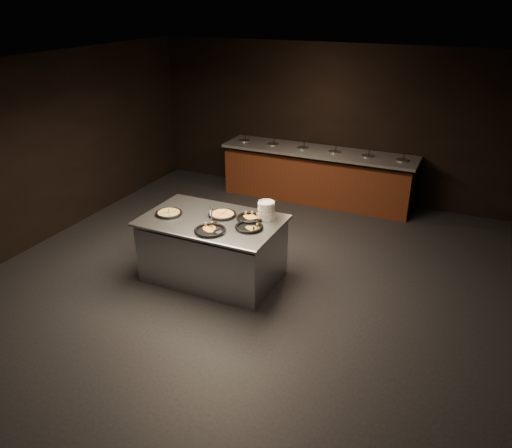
% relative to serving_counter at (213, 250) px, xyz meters
% --- Properties ---
extents(room, '(7.02, 8.02, 2.92)m').
position_rel_serving_counter_xyz_m(room, '(0.40, -0.16, 1.02)').
color(room, black).
rests_on(room, ground).
extents(salad_bar, '(3.70, 0.83, 1.18)m').
position_rel_serving_counter_xyz_m(salad_bar, '(0.40, 3.40, 0.00)').
color(salad_bar, '#5C2315').
rests_on(salad_bar, ground).
extents(serving_counter, '(1.90, 1.23, 0.91)m').
position_rel_serving_counter_xyz_m(serving_counter, '(0.00, 0.00, 0.00)').
color(serving_counter, silver).
rests_on(serving_counter, ground).
extents(plate_stack, '(0.23, 0.23, 0.24)m').
position_rel_serving_counter_xyz_m(plate_stack, '(0.67, 0.32, 0.59)').
color(plate_stack, silver).
rests_on(plate_stack, serving_counter).
extents(pan_veggie_whole, '(0.37, 0.37, 0.04)m').
position_rel_serving_counter_xyz_m(pan_veggie_whole, '(-0.62, -0.11, 0.49)').
color(pan_veggie_whole, black).
rests_on(pan_veggie_whole, serving_counter).
extents(pan_cheese_whole, '(0.39, 0.39, 0.04)m').
position_rel_serving_counter_xyz_m(pan_cheese_whole, '(0.08, 0.16, 0.49)').
color(pan_cheese_whole, black).
rests_on(pan_cheese_whole, serving_counter).
extents(pan_cheese_slices_a, '(0.37, 0.37, 0.04)m').
position_rel_serving_counter_xyz_m(pan_cheese_slices_a, '(0.47, 0.22, 0.49)').
color(pan_cheese_slices_a, black).
rests_on(pan_cheese_slices_a, serving_counter).
extents(pan_cheese_slices_b, '(0.41, 0.41, 0.04)m').
position_rel_serving_counter_xyz_m(pan_cheese_slices_b, '(0.17, -0.35, 0.49)').
color(pan_cheese_slices_b, black).
rests_on(pan_cheese_slices_b, serving_counter).
extents(pan_veggie_slices, '(0.37, 0.37, 0.04)m').
position_rel_serving_counter_xyz_m(pan_veggie_slices, '(0.59, -0.05, 0.49)').
color(pan_veggie_slices, black).
rests_on(pan_veggie_slices, serving_counter).
extents(server_left, '(0.24, 0.29, 0.17)m').
position_rel_serving_counter_xyz_m(server_left, '(-0.01, 0.01, 0.55)').
color(server_left, silver).
rests_on(server_left, serving_counter).
extents(server_right, '(0.29, 0.18, 0.15)m').
position_rel_serving_counter_xyz_m(server_right, '(0.23, -0.32, 0.54)').
color(server_right, silver).
rests_on(server_right, serving_counter).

